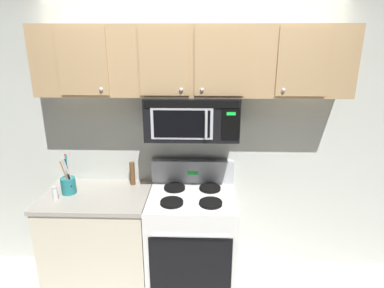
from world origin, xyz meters
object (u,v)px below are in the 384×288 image
(over_range_microwave, at_px, (192,116))
(utensil_crock_teal, at_px, (68,183))
(salt_shaker, at_px, (55,193))
(stove_range, at_px, (192,239))
(pepper_mill, at_px, (132,173))

(over_range_microwave, height_order, utensil_crock_teal, over_range_microwave)
(over_range_microwave, bearing_deg, utensil_crock_teal, -174.94)
(over_range_microwave, xyz_separation_m, salt_shaker, (-1.14, -0.22, -0.62))
(stove_range, height_order, pepper_mill, stove_range)
(over_range_microwave, distance_m, salt_shaker, 1.32)
(utensil_crock_teal, relative_size, salt_shaker, 3.31)
(utensil_crock_teal, relative_size, pepper_mill, 1.77)
(over_range_microwave, xyz_separation_m, utensil_crock_teal, (-1.08, -0.10, -0.58))
(utensil_crock_teal, bearing_deg, pepper_mill, 20.91)
(utensil_crock_teal, distance_m, pepper_mill, 0.56)
(over_range_microwave, relative_size, pepper_mill, 3.49)
(stove_range, xyz_separation_m, pepper_mill, (-0.55, 0.22, 0.54))
(over_range_microwave, distance_m, utensil_crock_teal, 1.23)
(salt_shaker, bearing_deg, utensil_crock_teal, 60.73)
(utensil_crock_teal, bearing_deg, over_range_microwave, 5.06)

